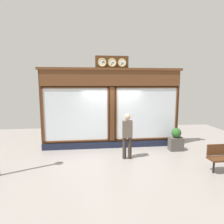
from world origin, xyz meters
TOP-DOWN VIEW (x-y plane):
  - ground_plane at (0.00, 2.80)m, footprint 14.00×14.00m
  - shop_facade at (0.00, -0.13)m, footprint 6.03×0.42m
  - pedestrian at (-0.42, 1.29)m, footprint 0.38×0.25m
  - planter_box at (-2.61, 0.63)m, footprint 0.56×0.36m
  - planter_shrub at (-2.61, 0.63)m, footprint 0.40×0.40m

SIDE VIEW (x-z plane):
  - ground_plane at x=0.00m, z-range 0.00..0.00m
  - planter_box at x=-2.61m, z-range 0.00..0.55m
  - planter_shrub at x=-2.61m, z-range 0.55..0.96m
  - pedestrian at x=-0.42m, z-range 0.09..1.78m
  - shop_facade at x=0.00m, z-range -0.22..3.68m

